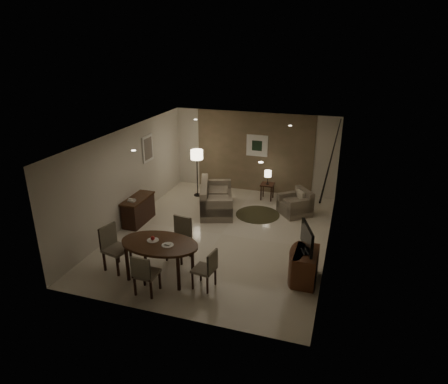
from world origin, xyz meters
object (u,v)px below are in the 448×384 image
(console_desk, at_px, (138,210))
(chair_right, at_px, (204,269))
(dining_table, at_px, (160,259))
(sofa, at_px, (216,197))
(tv_cabinet, at_px, (306,266))
(chair_near, at_px, (147,273))
(chair_far, at_px, (178,240))
(side_table, at_px, (267,191))
(chair_left, at_px, (117,249))
(floor_lamp, at_px, (197,173))
(armchair, at_px, (295,203))

(console_desk, relative_size, chair_right, 1.36)
(dining_table, height_order, sofa, sofa)
(console_desk, distance_m, tv_cabinet, 5.11)
(dining_table, relative_size, chair_near, 1.88)
(tv_cabinet, xyz_separation_m, chair_far, (-2.99, -0.01, 0.16))
(tv_cabinet, height_order, side_table, tv_cabinet)
(dining_table, bearing_deg, side_table, 75.87)
(chair_left, xyz_separation_m, floor_lamp, (0.07, 4.79, 0.26))
(console_desk, xyz_separation_m, chair_near, (1.84, -2.94, 0.09))
(chair_far, xyz_separation_m, armchair, (2.25, 3.43, -0.13))
(floor_lamp, bearing_deg, dining_table, -78.27)
(console_desk, distance_m, armchair, 4.58)
(side_table, bearing_deg, chair_near, -102.45)
(console_desk, distance_m, chair_right, 3.76)
(chair_near, distance_m, armchair, 5.38)
(chair_near, bearing_deg, floor_lamp, -78.01)
(sofa, bearing_deg, dining_table, 161.13)
(armchair, bearing_deg, chair_near, -64.14)
(sofa, bearing_deg, floor_lamp, 27.37)
(chair_right, xyz_separation_m, floor_lamp, (-2.05, 4.85, 0.34))
(dining_table, height_order, chair_left, chair_left)
(console_desk, height_order, chair_right, chair_right)
(tv_cabinet, height_order, armchair, armchair)
(tv_cabinet, xyz_separation_m, chair_near, (-3.05, -1.44, 0.11))
(chair_near, xyz_separation_m, armchair, (2.31, 4.86, -0.09))
(sofa, bearing_deg, armchair, -97.82)
(side_table, bearing_deg, tv_cabinet, -67.77)
(sofa, height_order, side_table, sofa)
(chair_left, bearing_deg, armchair, -24.64)
(dining_table, bearing_deg, floor_lamp, 101.73)
(console_desk, bearing_deg, chair_far, -38.47)
(chair_far, bearing_deg, tv_cabinet, 8.30)
(chair_left, bearing_deg, tv_cabinet, -64.63)
(armchair, bearing_deg, side_table, -170.24)
(console_desk, relative_size, chair_far, 1.19)
(sofa, bearing_deg, chair_far, 162.56)
(console_desk, height_order, side_table, console_desk)
(chair_far, height_order, chair_left, chair_left)
(armchair, bearing_deg, chair_left, -77.02)
(chair_left, relative_size, sofa, 0.56)
(floor_lamp, bearing_deg, chair_far, -74.98)
(console_desk, xyz_separation_m, chair_right, (2.89, -2.41, 0.07))
(dining_table, xyz_separation_m, sofa, (0.01, 3.77, 0.03))
(chair_right, relative_size, floor_lamp, 0.56)
(chair_left, bearing_deg, chair_near, -105.23)
(chair_near, height_order, chair_right, chair_near)
(tv_cabinet, distance_m, dining_table, 3.17)
(chair_near, bearing_deg, sofa, -88.47)
(dining_table, distance_m, chair_near, 0.65)
(dining_table, distance_m, sofa, 3.77)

